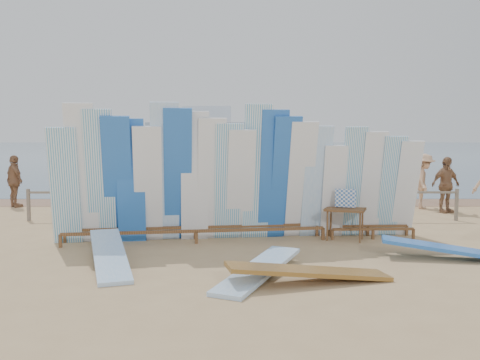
{
  "coord_description": "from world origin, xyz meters",
  "views": [
    {
      "loc": [
        -0.11,
        -11.1,
        2.32
      ],
      "look_at": [
        -0.08,
        2.15,
        1.22
      ],
      "focal_mm": 38.0,
      "sensor_mm": 36.0,
      "label": 1
    }
  ],
  "objects_px": {
    "beach_chair_left": "(264,209)",
    "beachgoer_1": "(121,188)",
    "vendor_table": "(345,223)",
    "stroller": "(290,201)",
    "flat_board_a": "(110,266)",
    "beachgoer_2": "(125,188)",
    "flat_board_b": "(259,276)",
    "flat_board_c": "(309,283)",
    "beach_chair_right": "(314,206)",
    "beachgoer_9": "(424,181)",
    "beachgoer_extra_1": "(15,181)",
    "beachgoer_11": "(131,178)",
    "beachgoer_5": "(249,183)",
    "beachgoer_4": "(243,181)",
    "beachgoer_6": "(259,185)",
    "main_surfboard_rack": "(195,180)",
    "flat_board_d": "(454,259)",
    "beachgoer_0": "(98,187)",
    "beachgoer_7": "(319,182)",
    "side_surfboard_rack": "(371,188)",
    "beachgoer_3": "(224,180)",
    "beachgoer_8": "(338,183)",
    "beachgoer_10": "(446,185)"
  },
  "relations": [
    {
      "from": "beachgoer_extra_1",
      "to": "beachgoer_7",
      "type": "bearing_deg",
      "value": -139.93
    },
    {
      "from": "flat_board_b",
      "to": "beach_chair_right",
      "type": "height_order",
      "value": "beach_chair_right"
    },
    {
      "from": "beach_chair_right",
      "to": "beachgoer_1",
      "type": "distance_m",
      "value": 6.02
    },
    {
      "from": "beach_chair_left",
      "to": "beachgoer_1",
      "type": "relative_size",
      "value": 0.55
    },
    {
      "from": "beach_chair_left",
      "to": "beachgoer_0",
      "type": "height_order",
      "value": "beachgoer_0"
    },
    {
      "from": "stroller",
      "to": "beachgoer_3",
      "type": "bearing_deg",
      "value": 157.21
    },
    {
      "from": "beachgoer_5",
      "to": "beach_chair_left",
      "type": "bearing_deg",
      "value": -83.91
    },
    {
      "from": "flat_board_d",
      "to": "beachgoer_extra_1",
      "type": "height_order",
      "value": "beachgoer_extra_1"
    },
    {
      "from": "flat_board_d",
      "to": "beachgoer_8",
      "type": "distance_m",
      "value": 6.22
    },
    {
      "from": "beachgoer_extra_1",
      "to": "beachgoer_11",
      "type": "bearing_deg",
      "value": -113.88
    },
    {
      "from": "side_surfboard_rack",
      "to": "beachgoer_extra_1",
      "type": "distance_m",
      "value": 11.79
    },
    {
      "from": "beachgoer_10",
      "to": "beachgoer_5",
      "type": "bearing_deg",
      "value": 144.97
    },
    {
      "from": "flat_board_a",
      "to": "vendor_table",
      "type": "bearing_deg",
      "value": 7.63
    },
    {
      "from": "vendor_table",
      "to": "beachgoer_4",
      "type": "distance_m",
      "value": 5.51
    },
    {
      "from": "vendor_table",
      "to": "beachgoer_6",
      "type": "xyz_separation_m",
      "value": [
        -1.82,
        3.47,
        0.55
      ]
    },
    {
      "from": "beach_chair_left",
      "to": "beachgoer_5",
      "type": "distance_m",
      "value": 2.52
    },
    {
      "from": "main_surfboard_rack",
      "to": "beach_chair_left",
      "type": "bearing_deg",
      "value": 55.89
    },
    {
      "from": "beach_chair_left",
      "to": "beachgoer_7",
      "type": "distance_m",
      "value": 2.5
    },
    {
      "from": "beachgoer_11",
      "to": "beachgoer_9",
      "type": "relative_size",
      "value": 0.96
    },
    {
      "from": "flat_board_b",
      "to": "flat_board_d",
      "type": "relative_size",
      "value": 1.0
    },
    {
      "from": "beachgoer_11",
      "to": "beachgoer_2",
      "type": "distance_m",
      "value": 3.41
    },
    {
      "from": "beachgoer_2",
      "to": "beachgoer_3",
      "type": "bearing_deg",
      "value": 95.06
    },
    {
      "from": "flat_board_b",
      "to": "beachgoer_4",
      "type": "bearing_deg",
      "value": 116.26
    },
    {
      "from": "flat_board_b",
      "to": "beachgoer_6",
      "type": "bearing_deg",
      "value": 112.46
    },
    {
      "from": "flat_board_b",
      "to": "vendor_table",
      "type": "bearing_deg",
      "value": 80.32
    },
    {
      "from": "side_surfboard_rack",
      "to": "vendor_table",
      "type": "bearing_deg",
      "value": -158.96
    },
    {
      "from": "main_surfboard_rack",
      "to": "flat_board_b",
      "type": "bearing_deg",
      "value": -73.24
    },
    {
      "from": "beach_chair_left",
      "to": "beachgoer_7",
      "type": "bearing_deg",
      "value": 52.89
    },
    {
      "from": "vendor_table",
      "to": "beachgoer_7",
      "type": "distance_m",
      "value": 4.97
    },
    {
      "from": "flat_board_d",
      "to": "beachgoer_5",
      "type": "xyz_separation_m",
      "value": [
        -3.79,
        7.67,
        0.78
      ]
    },
    {
      "from": "flat_board_a",
      "to": "beach_chair_left",
      "type": "distance_m",
      "value": 6.5
    },
    {
      "from": "flat_board_c",
      "to": "beach_chair_right",
      "type": "bearing_deg",
      "value": -21.97
    },
    {
      "from": "beachgoer_9",
      "to": "beach_chair_left",
      "type": "bearing_deg",
      "value": 127.53
    },
    {
      "from": "main_surfboard_rack",
      "to": "flat_board_a",
      "type": "relative_size",
      "value": 2.31
    },
    {
      "from": "vendor_table",
      "to": "beachgoer_0",
      "type": "relative_size",
      "value": 0.71
    },
    {
      "from": "flat_board_c",
      "to": "beachgoer_1",
      "type": "bearing_deg",
      "value": 18.54
    },
    {
      "from": "beachgoer_10",
      "to": "beachgoer_4",
      "type": "bearing_deg",
      "value": 152.68
    },
    {
      "from": "beachgoer_6",
      "to": "flat_board_d",
      "type": "bearing_deg",
      "value": -7.65
    },
    {
      "from": "main_surfboard_rack",
      "to": "beachgoer_8",
      "type": "relative_size",
      "value": 3.37
    },
    {
      "from": "beach_chair_left",
      "to": "beachgoer_9",
      "type": "xyz_separation_m",
      "value": [
        5.33,
        1.78,
        0.66
      ]
    },
    {
      "from": "beachgoer_2",
      "to": "beachgoer_1",
      "type": "bearing_deg",
      "value": 171.01
    },
    {
      "from": "beach_chair_right",
      "to": "stroller",
      "type": "xyz_separation_m",
      "value": [
        -0.77,
        -0.25,
        0.17
      ]
    },
    {
      "from": "beachgoer_6",
      "to": "beachgoer_10",
      "type": "relative_size",
      "value": 1.08
    },
    {
      "from": "beachgoer_8",
      "to": "beachgoer_2",
      "type": "relative_size",
      "value": 1.1
    },
    {
      "from": "flat_board_c",
      "to": "beachgoer_4",
      "type": "bearing_deg",
      "value": -6.2
    },
    {
      "from": "beachgoer_7",
      "to": "beachgoer_0",
      "type": "distance_m",
      "value": 6.95
    },
    {
      "from": "flat_board_b",
      "to": "beach_chair_right",
      "type": "bearing_deg",
      "value": 99.15
    },
    {
      "from": "flat_board_d",
      "to": "beachgoer_10",
      "type": "bearing_deg",
      "value": -7.14
    },
    {
      "from": "vendor_table",
      "to": "stroller",
      "type": "xyz_separation_m",
      "value": [
        -0.89,
        3.73,
        0.04
      ]
    },
    {
      "from": "beachgoer_2",
      "to": "flat_board_b",
      "type": "bearing_deg",
      "value": -1.12
    }
  ]
}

